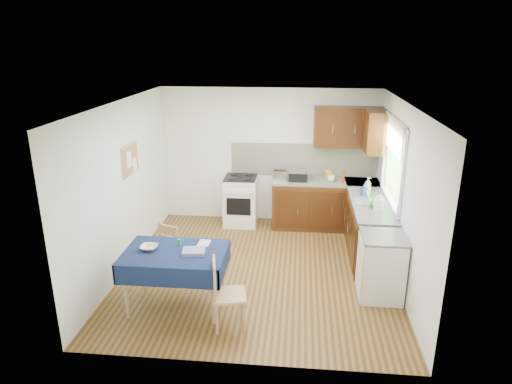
# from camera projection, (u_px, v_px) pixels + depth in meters

# --- Properties ---
(floor) EXTENTS (4.20, 4.20, 0.00)m
(floor) POSITION_uv_depth(u_px,v_px,m) (258.00, 270.00, 6.89)
(floor) COLOR #4D2E14
(floor) RESTS_ON ground
(ceiling) EXTENTS (4.00, 4.20, 0.02)m
(ceiling) POSITION_uv_depth(u_px,v_px,m) (259.00, 104.00, 6.09)
(ceiling) COLOR white
(ceiling) RESTS_ON wall_back
(wall_back) EXTENTS (4.00, 0.02, 2.50)m
(wall_back) POSITION_uv_depth(u_px,v_px,m) (269.00, 156.00, 8.47)
(wall_back) COLOR white
(wall_back) RESTS_ON ground
(wall_front) EXTENTS (4.00, 0.02, 2.50)m
(wall_front) POSITION_uv_depth(u_px,v_px,m) (239.00, 260.00, 4.51)
(wall_front) COLOR white
(wall_front) RESTS_ON ground
(wall_left) EXTENTS (0.02, 4.20, 2.50)m
(wall_left) POSITION_uv_depth(u_px,v_px,m) (123.00, 188.00, 6.68)
(wall_left) COLOR white
(wall_left) RESTS_ON ground
(wall_right) EXTENTS (0.02, 4.20, 2.50)m
(wall_right) POSITION_uv_depth(u_px,v_px,m) (402.00, 197.00, 6.31)
(wall_right) COLOR white
(wall_right) RESTS_ON ground
(base_cabinets) EXTENTS (1.90, 2.30, 0.86)m
(base_cabinets) POSITION_uv_depth(u_px,v_px,m) (344.00, 216.00, 7.81)
(base_cabinets) COLOR #371E09
(base_cabinets) RESTS_ON ground
(worktop_back) EXTENTS (1.90, 0.60, 0.04)m
(worktop_back) POSITION_uv_depth(u_px,v_px,m) (326.00, 181.00, 8.21)
(worktop_back) COLOR slate
(worktop_back) RESTS_ON base_cabinets
(worktop_right) EXTENTS (0.60, 1.70, 0.04)m
(worktop_right) POSITION_uv_depth(u_px,v_px,m) (371.00, 205.00, 7.07)
(worktop_right) COLOR slate
(worktop_right) RESTS_ON base_cabinets
(worktop_corner) EXTENTS (0.60, 0.60, 0.04)m
(worktop_corner) POSITION_uv_depth(u_px,v_px,m) (362.00, 183.00, 8.15)
(worktop_corner) COLOR slate
(worktop_corner) RESTS_ON base_cabinets
(splashback) EXTENTS (2.70, 0.02, 0.60)m
(splashback) POSITION_uv_depth(u_px,v_px,m) (304.00, 160.00, 8.41)
(splashback) COLOR #F2E2CD
(splashback) RESTS_ON wall_back
(upper_cabinets) EXTENTS (1.20, 0.85, 0.70)m
(upper_cabinets) POSITION_uv_depth(u_px,v_px,m) (356.00, 129.00, 7.86)
(upper_cabinets) COLOR #371E09
(upper_cabinets) RESTS_ON wall_back
(stove) EXTENTS (0.60, 0.61, 0.92)m
(stove) POSITION_uv_depth(u_px,v_px,m) (241.00, 201.00, 8.49)
(stove) COLOR white
(stove) RESTS_ON ground
(window) EXTENTS (0.04, 1.48, 1.26)m
(window) POSITION_uv_depth(u_px,v_px,m) (394.00, 156.00, 6.84)
(window) COLOR #2D5021
(window) RESTS_ON wall_right
(fridge) EXTENTS (0.58, 0.60, 0.89)m
(fridge) POSITION_uv_depth(u_px,v_px,m) (381.00, 267.00, 6.07)
(fridge) COLOR white
(fridge) RESTS_ON ground
(corkboard) EXTENTS (0.04, 0.62, 0.47)m
(corkboard) POSITION_uv_depth(u_px,v_px,m) (130.00, 160.00, 6.85)
(corkboard) COLOR tan
(corkboard) RESTS_ON wall_left
(dining_table) EXTENTS (1.29, 0.87, 0.78)m
(dining_table) POSITION_uv_depth(u_px,v_px,m) (175.00, 259.00, 5.77)
(dining_table) COLOR #0E1939
(dining_table) RESTS_ON ground
(chair_far) EXTENTS (0.50, 0.50, 0.85)m
(chair_far) POSITION_uv_depth(u_px,v_px,m) (174.00, 247.00, 6.63)
(chair_far) COLOR tan
(chair_far) RESTS_ON ground
(chair_near) EXTENTS (0.46, 0.46, 0.88)m
(chair_near) POSITION_uv_depth(u_px,v_px,m) (225.00, 292.00, 5.42)
(chair_near) COLOR tan
(chair_near) RESTS_ON ground
(toaster) EXTENTS (0.25, 0.16, 0.20)m
(toaster) POSITION_uv_depth(u_px,v_px,m) (280.00, 175.00, 8.20)
(toaster) COLOR silver
(toaster) RESTS_ON worktop_back
(sandwich_press) EXTENTS (0.33, 0.28, 0.19)m
(sandwich_press) POSITION_uv_depth(u_px,v_px,m) (298.00, 175.00, 8.18)
(sandwich_press) COLOR black
(sandwich_press) RESTS_ON worktop_back
(sauce_bottle) EXTENTS (0.05, 0.05, 0.23)m
(sauce_bottle) POSITION_uv_depth(u_px,v_px,m) (343.00, 177.00, 8.02)
(sauce_bottle) COLOR red
(sauce_bottle) RESTS_ON worktop_back
(yellow_packet) EXTENTS (0.13, 0.09, 0.16)m
(yellow_packet) POSITION_uv_depth(u_px,v_px,m) (328.00, 174.00, 8.32)
(yellow_packet) COLOR gold
(yellow_packet) RESTS_ON worktop_back
(dish_rack) EXTENTS (0.38, 0.29, 0.18)m
(dish_rack) POSITION_uv_depth(u_px,v_px,m) (368.00, 202.00, 7.07)
(dish_rack) COLOR #999A9F
(dish_rack) RESTS_ON worktop_right
(kettle) EXTENTS (0.15, 0.15, 0.25)m
(kettle) POSITION_uv_depth(u_px,v_px,m) (379.00, 204.00, 6.73)
(kettle) COLOR white
(kettle) RESTS_ON worktop_right
(cup) EXTENTS (0.14, 0.14, 0.10)m
(cup) POSITION_uv_depth(u_px,v_px,m) (331.00, 179.00, 8.14)
(cup) COLOR white
(cup) RESTS_ON worktop_back
(soap_bottle_a) EXTENTS (0.16, 0.16, 0.29)m
(soap_bottle_a) POSITION_uv_depth(u_px,v_px,m) (368.00, 186.00, 7.43)
(soap_bottle_a) COLOR white
(soap_bottle_a) RESTS_ON worktop_right
(soap_bottle_b) EXTENTS (0.12, 0.12, 0.19)m
(soap_bottle_b) POSITION_uv_depth(u_px,v_px,m) (364.00, 190.00, 7.38)
(soap_bottle_b) COLOR #1D48A9
(soap_bottle_b) RESTS_ON worktop_right
(soap_bottle_c) EXTENTS (0.18, 0.18, 0.17)m
(soap_bottle_c) POSITION_uv_depth(u_px,v_px,m) (374.00, 202.00, 6.86)
(soap_bottle_c) COLOR #248425
(soap_bottle_c) RESTS_ON worktop_right
(plate_bowl) EXTENTS (0.22, 0.22, 0.05)m
(plate_bowl) POSITION_uv_depth(u_px,v_px,m) (149.00, 247.00, 5.79)
(plate_bowl) COLOR beige
(plate_bowl) RESTS_ON dining_table
(book) EXTENTS (0.15, 0.21, 0.02)m
(book) POSITION_uv_depth(u_px,v_px,m) (199.00, 243.00, 5.96)
(book) COLOR white
(book) RESTS_ON dining_table
(spice_jar) EXTENTS (0.04, 0.04, 0.09)m
(spice_jar) POSITION_uv_depth(u_px,v_px,m) (179.00, 242.00, 5.90)
(spice_jar) COLOR #258838
(spice_jar) RESTS_ON dining_table
(tea_towel) EXTENTS (0.31, 0.25, 0.05)m
(tea_towel) POSITION_uv_depth(u_px,v_px,m) (194.00, 252.00, 5.68)
(tea_towel) COLOR navy
(tea_towel) RESTS_ON dining_table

